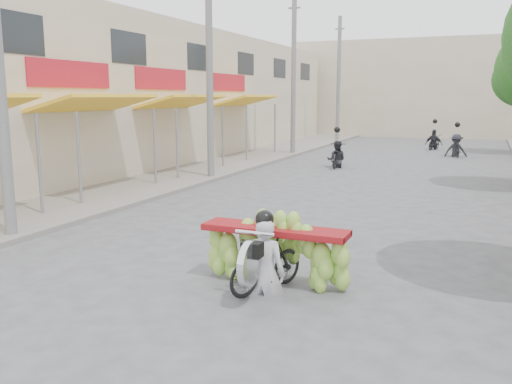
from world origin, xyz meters
The scene contains 11 objects.
ground centered at (0.00, 0.00, 0.00)m, with size 120.00×120.00×0.00m, color #59595E.
sidewalk_left centered at (-7.00, 15.00, 0.06)m, with size 4.00×60.00×0.12m, color gray.
shophouse_row_left centered at (-11.98, 13.98, 3.00)m, with size 9.77×40.00×6.00m.
far_building centered at (0.00, 38.00, 3.50)m, with size 20.00×6.00×7.00m, color beige.
utility_pole_mid centered at (-5.40, 12.00, 4.03)m, with size 0.60×0.24×8.00m.
utility_pole_far centered at (-5.40, 21.00, 4.03)m, with size 0.60×0.24×8.00m.
utility_pole_back centered at (-5.40, 30.00, 4.03)m, with size 0.60×0.24×8.00m.
banana_motorbike centered at (0.64, 2.36, 0.72)m, with size 2.33×1.76×2.15m.
bg_motorbike_a centered at (-2.07, 16.96, 0.73)m, with size 0.88×1.80×1.95m.
bg_motorbike_b centered at (2.33, 23.18, 0.83)m, with size 1.15×1.87×1.95m.
bg_motorbike_c centered at (1.01, 26.57, 0.83)m, with size 1.07×1.55×1.95m.
Camera 1 is at (3.56, -5.13, 2.94)m, focal length 38.00 mm.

